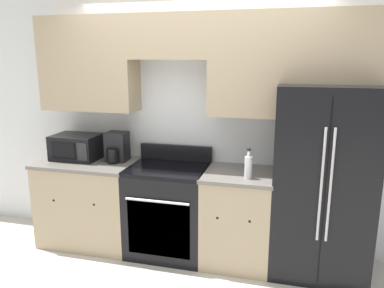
# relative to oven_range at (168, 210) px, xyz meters

# --- Properties ---
(ground_plane) EXTENTS (12.00, 12.00, 0.00)m
(ground_plane) POSITION_rel_oven_range_xyz_m (0.25, -0.31, -0.46)
(ground_plane) COLOR beige
(wall_back) EXTENTS (8.00, 0.39, 2.60)m
(wall_back) POSITION_rel_oven_range_xyz_m (0.26, 0.27, 1.10)
(wall_back) COLOR silver
(wall_back) RESTS_ON ground_plane
(lower_cabinets_left) EXTENTS (1.01, 0.64, 0.91)m
(lower_cabinets_left) POSITION_rel_oven_range_xyz_m (-0.88, -0.00, -0.00)
(lower_cabinets_left) COLOR tan
(lower_cabinets_left) RESTS_ON ground_plane
(lower_cabinets_right) EXTENTS (0.66, 0.64, 0.91)m
(lower_cabinets_right) POSITION_rel_oven_range_xyz_m (0.70, -0.00, -0.00)
(lower_cabinets_right) COLOR tan
(lower_cabinets_right) RESTS_ON ground_plane
(oven_range) EXTENTS (0.77, 0.65, 1.07)m
(oven_range) POSITION_rel_oven_range_xyz_m (0.00, 0.00, 0.00)
(oven_range) COLOR black
(oven_range) RESTS_ON ground_plane
(refrigerator) EXTENTS (0.85, 0.73, 1.74)m
(refrigerator) POSITION_rel_oven_range_xyz_m (1.45, 0.04, 0.41)
(refrigerator) COLOR black
(refrigerator) RESTS_ON ground_plane
(microwave) EXTENTS (0.48, 0.36, 0.26)m
(microwave) POSITION_rel_oven_range_xyz_m (-1.03, 0.06, 0.58)
(microwave) COLOR black
(microwave) RESTS_ON lower_cabinets_left
(bottle) EXTENTS (0.07, 0.07, 0.27)m
(bottle) POSITION_rel_oven_range_xyz_m (0.80, -0.14, 0.56)
(bottle) COLOR silver
(bottle) RESTS_ON lower_cabinets_right
(coffee_maker) EXTENTS (0.21, 0.26, 0.30)m
(coffee_maker) POSITION_rel_oven_range_xyz_m (-0.58, 0.09, 0.59)
(coffee_maker) COLOR black
(coffee_maker) RESTS_ON lower_cabinets_left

